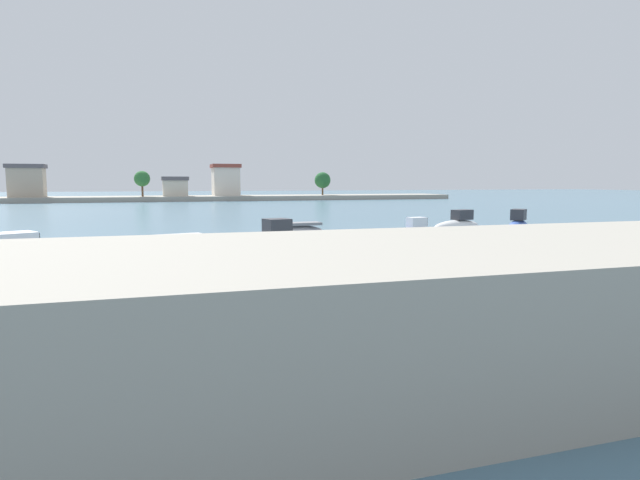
% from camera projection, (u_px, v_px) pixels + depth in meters
% --- Properties ---
extents(ground_plane, '(400.00, 400.00, 0.00)m').
position_uv_depth(ground_plane, '(241.00, 305.00, 15.33)').
color(ground_plane, slate).
extents(seawall_embankment, '(72.61, 6.43, 2.41)m').
position_uv_depth(seawall_embankment, '(302.00, 318.00, 9.13)').
color(seawall_embankment, '#9E998C').
rests_on(seawall_embankment, ground).
extents(moored_boat_1, '(5.00, 3.70, 1.71)m').
position_uv_depth(moored_boat_1, '(6.00, 264.00, 19.27)').
color(moored_boat_1, '#9E9EA3').
rests_on(moored_boat_1, ground).
extents(moored_boat_2, '(3.79, 1.92, 1.26)m').
position_uv_depth(moored_boat_2, '(169.00, 250.00, 23.06)').
color(moored_boat_2, white).
rests_on(moored_boat_2, ground).
extents(moored_boat_3, '(4.32, 2.45, 1.71)m').
position_uv_depth(moored_boat_3, '(268.00, 242.00, 26.39)').
color(moored_boat_3, '#9E9EA3').
rests_on(moored_boat_3, ground).
extents(moored_boat_4, '(3.58, 1.51, 1.17)m').
position_uv_depth(moored_boat_4, '(297.00, 233.00, 31.20)').
color(moored_boat_4, '#9E9EA3').
rests_on(moored_boat_4, ground).
extents(moored_boat_5, '(3.58, 1.65, 1.42)m').
position_uv_depth(moored_boat_5, '(417.00, 233.00, 32.14)').
color(moored_boat_5, '#3856A8').
rests_on(moored_boat_5, ground).
extents(moored_boat_6, '(4.37, 2.29, 1.64)m').
position_uv_depth(moored_boat_6, '(458.00, 225.00, 36.35)').
color(moored_boat_6, white).
rests_on(moored_boat_6, ground).
extents(moored_boat_7, '(3.16, 3.04, 1.64)m').
position_uv_depth(moored_boat_7, '(518.00, 224.00, 37.31)').
color(moored_boat_7, '#3856A8').
rests_on(moored_boat_7, ground).
extents(mooring_buoy_0, '(0.42, 0.42, 0.42)m').
position_uv_depth(mooring_buoy_0, '(557.00, 268.00, 20.75)').
color(mooring_buoy_0, yellow).
rests_on(mooring_buoy_0, ground).
extents(mooring_buoy_2, '(0.36, 0.36, 0.36)m').
position_uv_depth(mooring_buoy_2, '(611.00, 235.00, 33.78)').
color(mooring_buoy_2, yellow).
rests_on(mooring_buoy_2, ground).
extents(mooring_buoy_3, '(0.31, 0.31, 0.31)m').
position_uv_depth(mooring_buoy_3, '(431.00, 260.00, 23.30)').
color(mooring_buoy_3, red).
rests_on(mooring_buoy_3, ground).
extents(distant_shoreline, '(116.09, 11.18, 7.00)m').
position_uv_depth(distant_shoreline, '(146.00, 193.00, 99.64)').
color(distant_shoreline, '#9E998C').
rests_on(distant_shoreline, ground).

